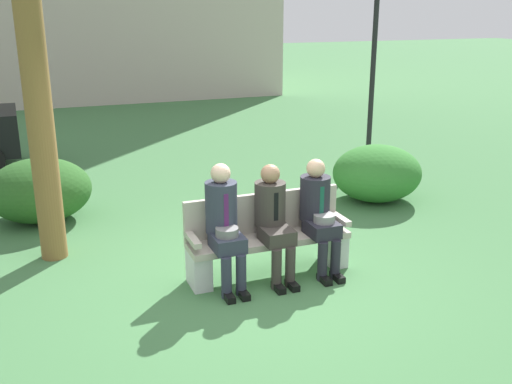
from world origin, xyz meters
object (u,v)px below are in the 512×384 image
object	(u,v)px
seated_man_left	(224,220)
street_lamp	(375,39)
park_bench	(267,238)
seated_man_right	(319,210)
seated_man_middle	(273,216)
shrub_near_bench	(377,173)
shrub_mid_lawn	(40,190)

from	to	relation	value
seated_man_left	street_lamp	world-z (taller)	street_lamp
park_bench	seated_man_right	xyz separation A→B (m)	(0.56, -0.13, 0.29)
seated_man_left	seated_man_right	world-z (taller)	seated_man_left
street_lamp	seated_man_left	bearing A→B (deg)	-135.60
park_bench	seated_man_middle	bearing A→B (deg)	-83.04
park_bench	seated_man_middle	world-z (taller)	seated_man_middle
seated_man_left	street_lamp	distance (m)	6.50
park_bench	seated_man_right	size ratio (longest dim) A/B	1.43
park_bench	shrub_near_bench	distance (m)	3.13
seated_man_left	seated_man_right	xyz separation A→B (m)	(1.11, -0.01, -0.03)
shrub_near_bench	street_lamp	xyz separation A→B (m)	(1.40, 2.50, 1.85)
park_bench	street_lamp	world-z (taller)	street_lamp
shrub_mid_lawn	street_lamp	size ratio (longest dim) A/B	0.38
seated_man_middle	street_lamp	world-z (taller)	street_lamp
park_bench	shrub_near_bench	xyz separation A→B (m)	(2.57, 1.80, 0.01)
park_bench	seated_man_right	distance (m)	0.65
shrub_near_bench	seated_man_right	bearing A→B (deg)	-136.10
park_bench	shrub_near_bench	world-z (taller)	park_bench
seated_man_middle	seated_man_right	xyz separation A→B (m)	(0.55, -0.00, 0.00)
seated_man_right	shrub_mid_lawn	distance (m)	4.05
seated_man_middle	street_lamp	size ratio (longest dim) A/B	0.34
park_bench	seated_man_right	world-z (taller)	seated_man_right
seated_man_left	shrub_mid_lawn	world-z (taller)	seated_man_left
street_lamp	shrub_mid_lawn	bearing A→B (deg)	-165.96
seated_man_middle	shrub_mid_lawn	size ratio (longest dim) A/B	0.90
park_bench	seated_man_middle	xyz separation A→B (m)	(0.02, -0.13, 0.29)
seated_man_middle	shrub_mid_lawn	distance (m)	3.68
seated_man_middle	shrub_near_bench	distance (m)	3.21
shrub_mid_lawn	seated_man_middle	bearing A→B (deg)	-50.96
seated_man_left	seated_man_right	bearing A→B (deg)	-0.29
park_bench	shrub_mid_lawn	distance (m)	3.56
shrub_near_bench	shrub_mid_lawn	xyz separation A→B (m)	(-4.86, 0.93, 0.01)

